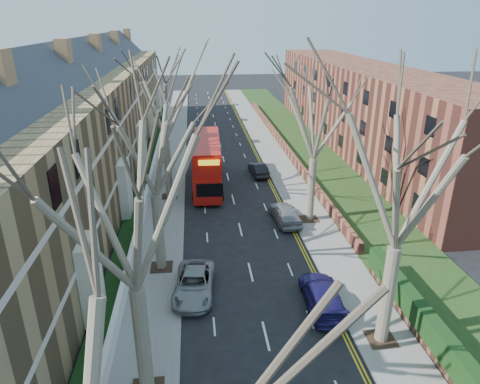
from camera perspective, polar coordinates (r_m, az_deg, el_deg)
name	(u,v)px	position (r m, az deg, el deg)	size (l,w,h in m)	color
pavement_left	(171,160)	(49.72, -9.15, 4.20)	(3.00, 102.00, 0.12)	slate
pavement_right	(274,157)	(50.49, 4.61, 4.69)	(3.00, 102.00, 0.12)	slate
terrace_left	(79,132)	(41.78, -20.66, 7.44)	(9.70, 78.00, 13.60)	olive
flats_right	(361,106)	(56.24, 15.77, 10.92)	(13.97, 54.00, 10.00)	brown
front_wall_left	(150,181)	(42.12, -11.86, 1.50)	(0.30, 78.00, 1.00)	white
grass_verge_right	(312,155)	(51.48, 9.56, 4.90)	(6.00, 102.00, 0.06)	#1C3212
tree_left_mid	(126,189)	(15.54, -14.97, 0.40)	(10.50, 10.50, 14.71)	brown
tree_left_far	(151,130)	(25.13, -11.82, 8.14)	(10.15, 10.15, 14.22)	brown
tree_left_dist	(163,91)	(36.81, -10.27, 13.09)	(10.50, 10.50, 14.71)	brown
tree_right_mid	(408,161)	(19.40, 21.53, 3.91)	(10.50, 10.50, 14.71)	brown
tree_right_far	(317,106)	(32.13, 10.21, 11.25)	(10.15, 10.15, 14.22)	brown
double_decker_bus	(207,164)	(40.92, -4.40, 3.72)	(3.05, 11.00, 4.57)	#A9120C
car_left_far	(194,284)	(25.78, -6.13, -12.08)	(2.25, 4.89, 1.36)	gray
car_right_near	(322,295)	(25.12, 10.89, -13.31)	(2.01, 4.94, 1.43)	navy
car_right_mid	(285,213)	(34.18, 6.06, -2.82)	(1.82, 4.53, 1.54)	gray
car_right_far	(258,169)	(44.30, 2.47, 3.05)	(1.39, 4.00, 1.32)	black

